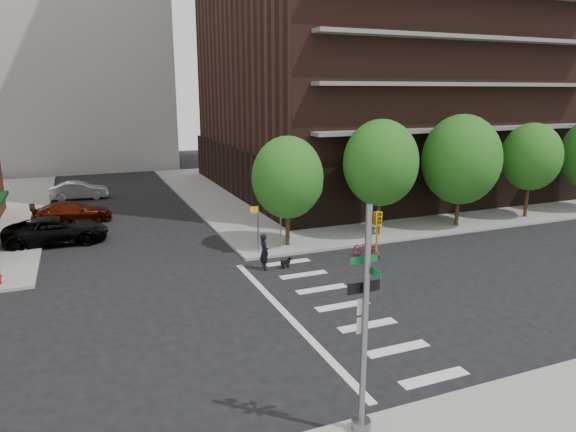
{
  "coord_description": "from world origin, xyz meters",
  "views": [
    {
      "loc": [
        -6.66,
        -17.51,
        8.69
      ],
      "look_at": [
        3.0,
        6.0,
        2.5
      ],
      "focal_mm": 32.0,
      "sensor_mm": 36.0,
      "label": 1
    }
  ],
  "objects_px": {
    "dog_walker": "(264,252)",
    "parked_car_maroon": "(72,212)",
    "parked_car_silver": "(79,190)",
    "parked_car_black": "(57,231)",
    "scooter": "(367,249)",
    "traffic_signal": "(365,340)"
  },
  "relations": [
    {
      "from": "parked_car_black",
      "to": "parked_car_maroon",
      "type": "xyz_separation_m",
      "value": [
        0.84,
        4.91,
        -0.05
      ]
    },
    {
      "from": "dog_walker",
      "to": "parked_car_maroon",
      "type": "bearing_deg",
      "value": 30.39
    },
    {
      "from": "dog_walker",
      "to": "parked_car_black",
      "type": "bearing_deg",
      "value": 45.27
    },
    {
      "from": "scooter",
      "to": "parked_car_maroon",
      "type": "bearing_deg",
      "value": 113.97
    },
    {
      "from": "traffic_signal",
      "to": "parked_car_silver",
      "type": "distance_m",
      "value": 35.6
    },
    {
      "from": "parked_car_maroon",
      "to": "dog_walker",
      "type": "distance_m",
      "value": 16.36
    },
    {
      "from": "dog_walker",
      "to": "traffic_signal",
      "type": "bearing_deg",
      "value": 168.88
    },
    {
      "from": "traffic_signal",
      "to": "parked_car_black",
      "type": "relative_size",
      "value": 1.05
    },
    {
      "from": "parked_car_maroon",
      "to": "parked_car_silver",
      "type": "bearing_deg",
      "value": -8.95
    },
    {
      "from": "parked_car_black",
      "to": "parked_car_silver",
      "type": "bearing_deg",
      "value": -5.02
    },
    {
      "from": "dog_walker",
      "to": "parked_car_silver",
      "type": "bearing_deg",
      "value": 18.29
    },
    {
      "from": "parked_car_maroon",
      "to": "parked_car_black",
      "type": "bearing_deg",
      "value": 165.1
    },
    {
      "from": "parked_car_black",
      "to": "scooter",
      "type": "xyz_separation_m",
      "value": [
        15.4,
        -9.18,
        -0.33
      ]
    },
    {
      "from": "scooter",
      "to": "dog_walker",
      "type": "height_order",
      "value": "dog_walker"
    },
    {
      "from": "traffic_signal",
      "to": "parked_car_maroon",
      "type": "distance_m",
      "value": 27.66
    },
    {
      "from": "traffic_signal",
      "to": "scooter",
      "type": "relative_size",
      "value": 3.41
    },
    {
      "from": "parked_car_black",
      "to": "traffic_signal",
      "type": "bearing_deg",
      "value": -159.53
    },
    {
      "from": "scooter",
      "to": "parked_car_black",
      "type": "bearing_deg",
      "value": 127.23
    },
    {
      "from": "traffic_signal",
      "to": "parked_car_silver",
      "type": "xyz_separation_m",
      "value": [
        -6.35,
        34.98,
        -1.96
      ]
    },
    {
      "from": "parked_car_maroon",
      "to": "dog_walker",
      "type": "height_order",
      "value": "dog_walker"
    },
    {
      "from": "parked_car_black",
      "to": "dog_walker",
      "type": "bearing_deg",
      "value": -131.33
    },
    {
      "from": "parked_car_silver",
      "to": "dog_walker",
      "type": "height_order",
      "value": "dog_walker"
    }
  ]
}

